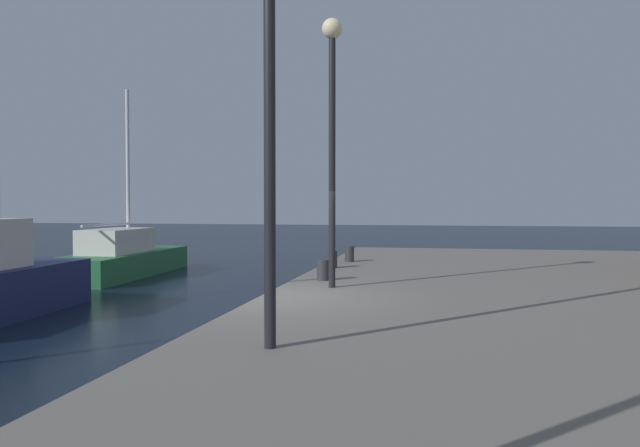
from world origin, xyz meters
The scene contains 7 objects.
ground_plane centered at (0.00, 0.00, 0.00)m, with size 120.00×120.00×0.00m, color black.
sailboat_green centered at (-7.13, 8.25, 0.58)m, with size 2.16×6.32×6.02m.
lamp_post_mid_promenade centered at (1.13, -3.43, 3.98)m, with size 0.36×0.36×4.71m.
lamp_post_far_end centered at (0.95, 1.14, 3.99)m, with size 0.36×0.36×4.73m.
bollard_north centered at (0.60, 2.13, 1.00)m, with size 0.24×0.24×0.40m, color #2D2D33.
bollard_center centered at (0.37, 4.46, 1.00)m, with size 0.24×0.24×0.40m, color #2D2D33.
bollard_south centered at (0.54, 6.07, 1.00)m, with size 0.24×0.24×0.40m, color #2D2D33.
Camera 1 is at (2.80, -9.30, 2.25)m, focal length 33.78 mm.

